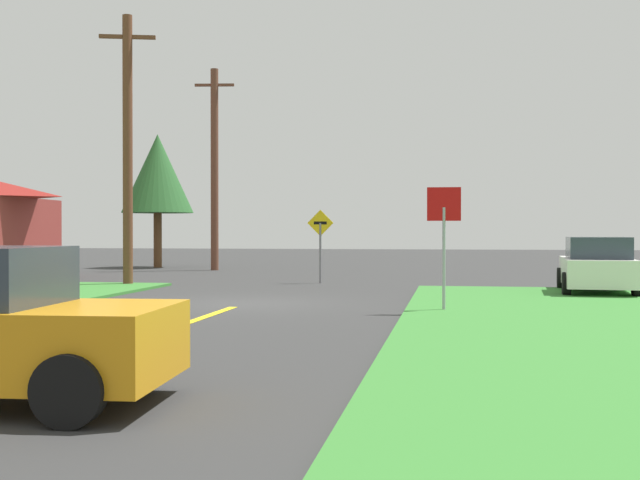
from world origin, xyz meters
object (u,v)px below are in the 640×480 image
at_px(car_on_crossroad, 597,266).
at_px(utility_pole_far, 215,168).
at_px(stop_sign, 444,225).
at_px(direction_sign, 320,238).
at_px(oak_tree_left, 158,174).
at_px(utility_pole_mid, 128,148).

bearing_deg(car_on_crossroad, utility_pole_far, 55.73).
height_order(car_on_crossroad, utility_pole_far, utility_pole_far).
height_order(stop_sign, direction_sign, stop_sign).
bearing_deg(direction_sign, utility_pole_far, 127.15).
height_order(car_on_crossroad, oak_tree_left, oak_tree_left).
xyz_separation_m(car_on_crossroad, direction_sign, (-8.48, 3.53, 0.76)).
relative_size(stop_sign, utility_pole_far, 0.30).
bearing_deg(stop_sign, oak_tree_left, -57.17).
relative_size(stop_sign, car_on_crossroad, 0.66).
relative_size(utility_pole_mid, oak_tree_left, 1.34).
bearing_deg(car_on_crossroad, stop_sign, 148.92).
bearing_deg(car_on_crossroad, utility_pole_mid, 89.84).
xyz_separation_m(utility_pole_far, oak_tree_left, (-3.58, 2.22, -0.09)).
distance_m(car_on_crossroad, oak_tree_left, 23.37).
distance_m(utility_pole_mid, utility_pole_far, 10.65).
height_order(utility_pole_mid, oak_tree_left, utility_pole_mid).
relative_size(car_on_crossroad, utility_pole_mid, 0.47).
bearing_deg(oak_tree_left, utility_pole_far, -31.87).
height_order(stop_sign, car_on_crossroad, stop_sign).
height_order(stop_sign, utility_pole_far, utility_pole_far).
distance_m(utility_pole_mid, oak_tree_left, 13.43).
bearing_deg(direction_sign, stop_sign, -65.61).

